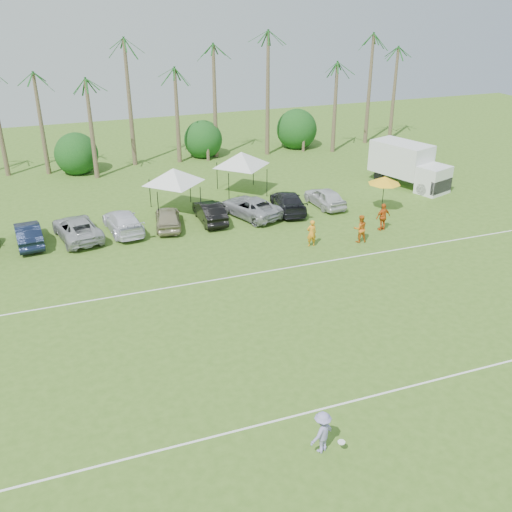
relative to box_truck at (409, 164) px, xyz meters
name	(u,v)px	position (x,y,z in m)	size (l,w,h in m)	color
ground	(335,447)	(-19.58, -24.95, -1.85)	(120.00, 120.00, 0.00)	#42681F
field_lines	(258,333)	(-19.58, -16.95, -1.84)	(80.00, 12.10, 0.01)	white
palm_tree_3	(37,56)	(-27.58, 13.05, 8.21)	(2.40, 2.40, 11.90)	brown
palm_tree_4	(92,86)	(-23.58, 13.05, 5.63)	(2.40, 2.40, 8.90)	brown
palm_tree_5	(138,73)	(-19.58, 13.05, 6.50)	(2.40, 2.40, 9.90)	brown
palm_tree_6	(183,61)	(-15.58, 13.05, 7.36)	(2.40, 2.40, 10.90)	brown
palm_tree_7	(226,49)	(-11.58, 13.05, 8.21)	(2.40, 2.40, 11.90)	brown
palm_tree_8	(277,76)	(-6.58, 13.05, 5.63)	(2.40, 2.40, 8.90)	brown
palm_tree_9	(325,64)	(-1.58, 13.05, 6.50)	(2.40, 2.40, 9.90)	brown
palm_tree_10	(371,53)	(3.42, 13.05, 7.36)	(2.40, 2.40, 10.90)	brown
palm_tree_11	(407,43)	(7.42, 13.05, 8.21)	(2.40, 2.40, 11.90)	brown
bush_tree_1	(76,151)	(-25.58, 14.05, -0.05)	(4.00, 4.00, 4.00)	brown
bush_tree_2	(205,140)	(-13.58, 14.05, -0.05)	(4.00, 4.00, 4.00)	brown
bush_tree_3	(300,132)	(-3.58, 14.05, -0.05)	(4.00, 4.00, 4.00)	brown
sideline_player_a	(312,233)	(-12.83, -8.53, -0.96)	(0.65, 0.42, 1.77)	orange
sideline_player_b	(360,229)	(-9.59, -9.01, -0.92)	(0.90, 0.70, 1.85)	orange
sideline_player_c	(383,217)	(-7.13, -7.77, -0.89)	(1.12, 0.47, 1.91)	#D35A17
box_truck	(409,164)	(0.00, 0.00, 0.00)	(4.56, 7.16, 3.46)	white
canopy_tent_left	(173,168)	(-19.60, 0.65, 1.44)	(4.74, 4.74, 3.84)	black
canopy_tent_right	(241,152)	(-13.60, 3.02, 1.50)	(4.83, 4.83, 3.91)	black
market_umbrella	(385,180)	(-5.20, -4.57, 0.54)	(2.39, 2.39, 2.66)	black
frisbee_player	(322,432)	(-20.13, -24.93, -1.02)	(1.35, 1.01, 1.67)	#9189C3
parked_car_1	(28,234)	(-29.81, -2.04, -1.13)	(1.52, 4.37, 1.44)	#131C34
parked_car_2	(77,228)	(-26.80, -2.13, -1.13)	(2.39, 5.18, 1.44)	#AAACAE
parked_car_3	(123,222)	(-23.79, -1.97, -1.13)	(2.02, 4.96, 1.44)	white
parked_car_4	(168,218)	(-20.77, -2.28, -1.13)	(1.70, 4.23, 1.44)	tan
parked_car_5	(210,212)	(-17.76, -2.21, -1.13)	(1.52, 4.37, 1.44)	black
parked_car_6	(250,207)	(-14.75, -2.22, -1.13)	(2.39, 5.18, 1.44)	#9C9EA2
parked_car_7	(288,202)	(-11.74, -2.17, -1.13)	(2.02, 4.96, 1.44)	black
parked_car_8	(325,197)	(-8.73, -2.18, -1.13)	(1.70, 4.23, 1.44)	silver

